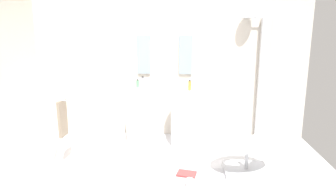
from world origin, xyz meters
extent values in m
cube|color=silver|center=(0.00, 0.00, -0.02)|extent=(4.80, 3.60, 0.04)
cube|color=beige|center=(0.00, 1.65, 1.30)|extent=(4.80, 0.10, 2.60)
cube|color=white|center=(-0.36, 1.21, 0.31)|extent=(0.40, 0.40, 0.62)
cylinder|color=white|center=(-0.36, 1.21, 0.76)|extent=(0.43, 0.43, 0.28)
cylinder|color=#B7BABF|center=(-0.36, 1.33, 0.95)|extent=(0.02, 0.02, 0.10)
cube|color=white|center=(0.36, 1.21, 0.31)|extent=(0.40, 0.40, 0.62)
cylinder|color=white|center=(0.36, 1.21, 0.76)|extent=(0.43, 0.43, 0.28)
cylinder|color=#B7BABF|center=(0.36, 1.33, 0.95)|extent=(0.02, 0.02, 0.10)
cube|color=#8C9EA8|center=(-0.36, 1.58, 1.42)|extent=(0.22, 0.03, 0.65)
cube|color=#8C9EA8|center=(0.36, 1.58, 1.42)|extent=(0.22, 0.03, 0.65)
cube|color=#B7BABF|center=(1.65, 1.53, 1.02)|extent=(0.14, 0.08, 2.05)
cylinder|color=#B7BABF|center=(1.50, 1.51, 2.03)|extent=(0.30, 0.02, 0.02)
cylinder|color=#B7BABF|center=(1.35, 1.48, 2.03)|extent=(0.24, 0.24, 0.02)
cube|color=#B7BABF|center=(1.20, 0.22, 0.03)|extent=(0.56, 0.50, 0.06)
cylinder|color=#B7BABF|center=(1.20, 0.22, 0.20)|extent=(0.05, 0.05, 0.34)
torus|color=white|center=(1.20, 0.22, 0.40)|extent=(1.03, 1.03, 0.49)
cylinder|color=#B7BABF|center=(-1.44, 0.28, 0.47)|extent=(0.03, 0.03, 0.95)
cylinder|color=#B7BABF|center=(-1.26, 0.28, 0.90)|extent=(0.36, 0.02, 0.02)
cube|color=gray|center=(-1.26, 0.28, 0.65)|extent=(0.04, 0.22, 0.50)
cube|color=#B2B2B7|center=(0.55, -0.08, 0.01)|extent=(1.21, 0.72, 0.01)
cube|color=#B73838|center=(0.43, 0.07, 0.02)|extent=(0.27, 0.22, 0.02)
cylinder|color=white|center=(0.47, -0.23, 0.06)|extent=(0.09, 0.09, 0.10)
cylinder|color=#59996B|center=(-0.42, 1.31, 0.96)|extent=(0.05, 0.05, 0.12)
cylinder|color=black|center=(-0.42, 1.31, 1.03)|extent=(0.03, 0.03, 0.02)
cylinder|color=#C68C38|center=(0.44, 1.14, 0.97)|extent=(0.05, 0.05, 0.15)
cylinder|color=black|center=(0.44, 1.14, 1.06)|extent=(0.03, 0.03, 0.02)
cylinder|color=#99999E|center=(-0.35, 1.36, 0.98)|extent=(0.06, 0.06, 0.16)
cylinder|color=black|center=(-0.35, 1.36, 1.07)|extent=(0.03, 0.03, 0.02)
camera|label=1|loc=(0.48, -3.23, 1.75)|focal=30.02mm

